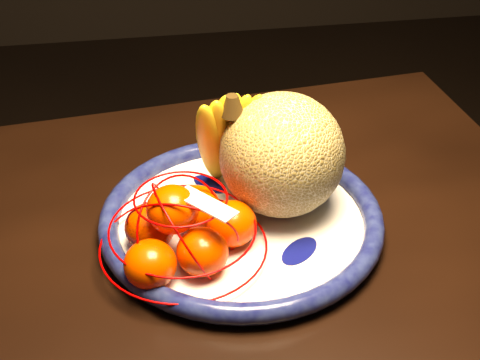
{
  "coord_description": "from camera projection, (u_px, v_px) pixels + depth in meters",
  "views": [
    {
      "loc": [
        0.19,
        -0.67,
        1.29
      ],
      "look_at": [
        0.3,
        0.06,
        0.77
      ],
      "focal_mm": 55.0,
      "sensor_mm": 36.0,
      "label": 1
    }
  ],
  "objects": [
    {
      "name": "dining_table",
      "position": [
        29.0,
        359.0,
        0.86
      ],
      "size": [
        1.49,
        0.99,
        0.7
      ],
      "rotation": [
        0.0,
        0.0,
        0.11
      ],
      "color": "black",
      "rests_on": "ground"
    },
    {
      "name": "cantaloupe",
      "position": [
        282.0,
        155.0,
        0.91
      ],
      "size": [
        0.16,
        0.16,
        0.16
      ],
      "primitive_type": "sphere",
      "color": "olive",
      "rests_on": "fruit_bowl"
    },
    {
      "name": "banana_bunch",
      "position": [
        224.0,
        135.0,
        0.93
      ],
      "size": [
        0.11,
        0.11,
        0.17
      ],
      "rotation": [
        0.0,
        0.0,
        0.21
      ],
      "color": "yellow",
      "rests_on": "fruit_bowl"
    },
    {
      "name": "price_tag",
      "position": [
        206.0,
        204.0,
        0.81
      ],
      "size": [
        0.07,
        0.07,
        0.01
      ],
      "primitive_type": "cube",
      "rotation": [
        -0.14,
        0.1,
        -0.75
      ],
      "color": "white",
      "rests_on": "mandarin_bag"
    },
    {
      "name": "mandarin_bag",
      "position": [
        184.0,
        231.0,
        0.86
      ],
      "size": [
        0.26,
        0.26,
        0.13
      ],
      "rotation": [
        0.0,
        0.0,
        0.38
      ],
      "color": "#FE3D00",
      "rests_on": "fruit_bowl"
    },
    {
      "name": "fruit_bowl",
      "position": [
        241.0,
        221.0,
        0.93
      ],
      "size": [
        0.36,
        0.36,
        0.03
      ],
      "rotation": [
        0.0,
        0.0,
        0.16
      ],
      "color": "white",
      "rests_on": "dining_table"
    }
  ]
}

